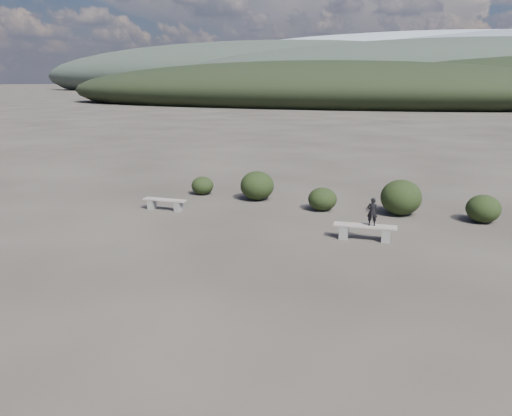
% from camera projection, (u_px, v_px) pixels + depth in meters
% --- Properties ---
extents(ground, '(1200.00, 1200.00, 0.00)m').
position_uv_depth(ground, '(201.00, 287.00, 11.82)').
color(ground, '#322D27').
rests_on(ground, ground).
extents(bench_left, '(1.70, 0.46, 0.42)m').
position_uv_depth(bench_left, '(165.00, 203.00, 18.79)').
color(bench_left, slate).
rests_on(bench_left, ground).
extents(bench_right, '(1.94, 0.62, 0.48)m').
position_uv_depth(bench_right, '(365.00, 231.00, 15.23)').
color(bench_right, slate).
rests_on(bench_right, ground).
extents(seated_person, '(0.34, 0.25, 0.87)m').
position_uv_depth(seated_person, '(372.00, 212.00, 15.03)').
color(seated_person, black).
rests_on(seated_person, bench_right).
extents(shrub_a, '(0.94, 0.94, 0.77)m').
position_uv_depth(shrub_a, '(202.00, 185.00, 21.37)').
color(shrub_a, black).
rests_on(shrub_a, ground).
extents(shrub_b, '(1.38, 1.38, 1.18)m').
position_uv_depth(shrub_b, '(257.00, 186.00, 20.35)').
color(shrub_b, black).
rests_on(shrub_b, ground).
extents(shrub_c, '(1.08, 1.08, 0.86)m').
position_uv_depth(shrub_c, '(322.00, 199.00, 18.71)').
color(shrub_c, black).
rests_on(shrub_c, ground).
extents(shrub_d, '(1.47, 1.47, 1.28)m').
position_uv_depth(shrub_d, '(401.00, 197.00, 18.05)').
color(shrub_d, black).
rests_on(shrub_d, ground).
extents(shrub_e, '(1.15, 1.15, 0.96)m').
position_uv_depth(shrub_e, '(483.00, 209.00, 17.11)').
color(shrub_e, black).
rests_on(shrub_e, ground).
extents(mountain_ridges, '(500.00, 400.00, 56.00)m').
position_uv_depth(mountain_ridges, '(442.00, 71.00, 316.58)').
color(mountain_ridges, black).
rests_on(mountain_ridges, ground).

